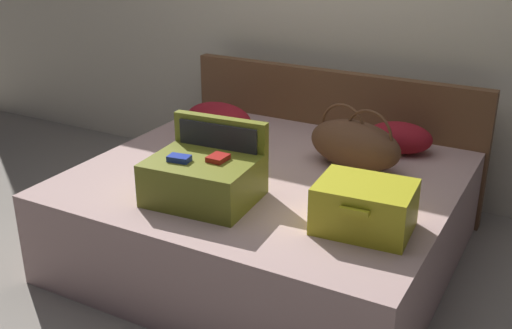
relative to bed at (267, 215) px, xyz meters
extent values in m
plane|color=gray|center=(0.00, -0.40, -0.26)|extent=(12.00, 12.00, 0.00)
cube|color=beige|center=(0.00, 1.25, 1.04)|extent=(8.00, 0.10, 2.60)
cube|color=#BC9993|center=(0.00, 0.00, 0.00)|extent=(2.04, 1.81, 0.53)
cube|color=brown|center=(0.00, 0.94, 0.19)|extent=(2.08, 0.08, 0.91)
cube|color=olive|center=(-0.12, -0.49, 0.38)|extent=(0.55, 0.42, 0.22)
cube|color=#28282D|center=(-0.12, -0.49, 0.41)|extent=(0.48, 0.37, 0.16)
cube|color=#1E33A5|center=(-0.21, -0.54, 0.50)|extent=(0.12, 0.08, 0.03)
cube|color=#B21E19|center=(-0.04, -0.44, 0.50)|extent=(0.09, 0.10, 0.03)
cube|color=olive|center=(-0.14, -0.27, 0.46)|extent=(0.53, 0.09, 0.38)
cube|color=#28282D|center=(-0.13, -0.30, 0.46)|extent=(0.44, 0.05, 0.33)
cube|color=gold|center=(0.70, -0.37, 0.35)|extent=(0.46, 0.36, 0.17)
cube|color=#28282D|center=(0.70, -0.37, 0.38)|extent=(0.40, 0.32, 0.12)
cube|color=#B21E19|center=(0.62, -0.42, 0.46)|extent=(0.11, 0.08, 0.05)
cube|color=#1E33A5|center=(0.76, -0.33, 0.45)|extent=(0.12, 0.09, 0.04)
cube|color=gold|center=(0.70, -0.37, 0.46)|extent=(0.46, 0.36, 0.06)
cube|color=gold|center=(0.71, -0.55, 0.44)|extent=(0.13, 0.03, 0.02)
ellipsoid|color=brown|center=(0.39, 0.31, 0.40)|extent=(0.62, 0.41, 0.28)
torus|color=brown|center=(0.31, 0.33, 0.48)|extent=(0.30, 0.08, 0.30)
torus|color=brown|center=(0.48, 0.29, 0.48)|extent=(0.30, 0.08, 0.30)
ellipsoid|color=maroon|center=(-0.57, 0.40, 0.37)|extent=(0.46, 0.29, 0.22)
ellipsoid|color=maroon|center=(0.55, 0.67, 0.36)|extent=(0.43, 0.30, 0.19)
camera|label=1|loc=(1.49, -2.84, 1.64)|focal=43.64mm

